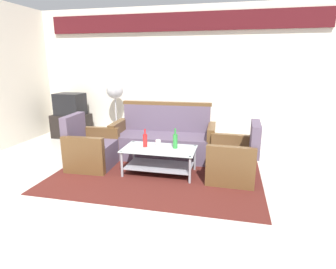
{
  "coord_description": "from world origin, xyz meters",
  "views": [
    {
      "loc": [
        1.12,
        -3.0,
        1.68
      ],
      "look_at": [
        0.24,
        0.83,
        0.65
      ],
      "focal_mm": 29.75,
      "sensor_mm": 36.0,
      "label": 1
    }
  ],
  "objects_px": {
    "coffee_table": "(159,157)",
    "cup": "(158,143)",
    "armchair_right": "(234,160)",
    "bottle_red": "(145,140)",
    "bottle_green": "(175,141)",
    "pedestal_fan": "(115,94)",
    "television": "(70,104)",
    "couch": "(164,140)",
    "armchair_left": "(91,150)",
    "tv_stand": "(72,126)"
  },
  "relations": [
    {
      "from": "coffee_table",
      "to": "cup",
      "type": "height_order",
      "value": "cup"
    },
    {
      "from": "armchair_right",
      "to": "bottle_red",
      "type": "xyz_separation_m",
      "value": [
        -1.34,
        -0.03,
        0.23
      ]
    },
    {
      "from": "cup",
      "to": "bottle_green",
      "type": "bearing_deg",
      "value": -8.04
    },
    {
      "from": "bottle_green",
      "to": "cup",
      "type": "relative_size",
      "value": 3.07
    },
    {
      "from": "bottle_green",
      "to": "pedestal_fan",
      "type": "xyz_separation_m",
      "value": [
        -1.66,
        1.65,
        0.49
      ]
    },
    {
      "from": "coffee_table",
      "to": "bottle_green",
      "type": "bearing_deg",
      "value": 15.89
    },
    {
      "from": "coffee_table",
      "to": "pedestal_fan",
      "type": "bearing_deg",
      "value": 129.82
    },
    {
      "from": "cup",
      "to": "pedestal_fan",
      "type": "xyz_separation_m",
      "value": [
        -1.38,
        1.61,
        0.55
      ]
    },
    {
      "from": "armchair_right",
      "to": "television",
      "type": "bearing_deg",
      "value": 67.63
    },
    {
      "from": "coffee_table",
      "to": "bottle_red",
      "type": "xyz_separation_m",
      "value": [
        -0.23,
        0.03,
        0.25
      ]
    },
    {
      "from": "armchair_right",
      "to": "coffee_table",
      "type": "distance_m",
      "value": 1.11
    },
    {
      "from": "coffee_table",
      "to": "television",
      "type": "relative_size",
      "value": 1.77
    },
    {
      "from": "bottle_red",
      "to": "armchair_right",
      "type": "bearing_deg",
      "value": 1.3
    },
    {
      "from": "couch",
      "to": "television",
      "type": "bearing_deg",
      "value": -22.43
    },
    {
      "from": "armchair_right",
      "to": "coffee_table",
      "type": "relative_size",
      "value": 0.77
    },
    {
      "from": "couch",
      "to": "bottle_green",
      "type": "bearing_deg",
      "value": 114.03
    },
    {
      "from": "bottle_green",
      "to": "pedestal_fan",
      "type": "height_order",
      "value": "pedestal_fan"
    },
    {
      "from": "armchair_right",
      "to": "bottle_green",
      "type": "relative_size",
      "value": 2.77
    },
    {
      "from": "television",
      "to": "pedestal_fan",
      "type": "bearing_deg",
      "value": -174.81
    },
    {
      "from": "armchair_right",
      "to": "pedestal_fan",
      "type": "bearing_deg",
      "value": 58.51
    },
    {
      "from": "armchair_left",
      "to": "bottle_green",
      "type": "relative_size",
      "value": 2.77
    },
    {
      "from": "pedestal_fan",
      "to": "television",
      "type": "bearing_deg",
      "value": -177.47
    },
    {
      "from": "coffee_table",
      "to": "bottle_green",
      "type": "relative_size",
      "value": 3.58
    },
    {
      "from": "tv_stand",
      "to": "television",
      "type": "relative_size",
      "value": 1.29
    },
    {
      "from": "couch",
      "to": "cup",
      "type": "distance_m",
      "value": 0.7
    },
    {
      "from": "armchair_left",
      "to": "pedestal_fan",
      "type": "xyz_separation_m",
      "value": [
        -0.26,
        1.67,
        0.73
      ]
    },
    {
      "from": "bottle_red",
      "to": "cup",
      "type": "relative_size",
      "value": 2.81
    },
    {
      "from": "armchair_right",
      "to": "coffee_table",
      "type": "xyz_separation_m",
      "value": [
        -1.11,
        -0.06,
        -0.02
      ]
    },
    {
      "from": "armchair_left",
      "to": "pedestal_fan",
      "type": "relative_size",
      "value": 0.67
    },
    {
      "from": "armchair_left",
      "to": "cup",
      "type": "xyz_separation_m",
      "value": [
        1.12,
        0.06,
        0.17
      ]
    },
    {
      "from": "coffee_table",
      "to": "tv_stand",
      "type": "distance_m",
      "value": 3.01
    },
    {
      "from": "armchair_left",
      "to": "armchair_right",
      "type": "bearing_deg",
      "value": 88.03
    },
    {
      "from": "armchair_left",
      "to": "television",
      "type": "bearing_deg",
      "value": -142.88
    },
    {
      "from": "cup",
      "to": "armchair_left",
      "type": "bearing_deg",
      "value": -176.98
    },
    {
      "from": "television",
      "to": "bottle_green",
      "type": "bearing_deg",
      "value": 152.33
    },
    {
      "from": "bottle_red",
      "to": "pedestal_fan",
      "type": "bearing_deg",
      "value": 125.42
    },
    {
      "from": "armchair_right",
      "to": "coffee_table",
      "type": "bearing_deg",
      "value": 94.76
    },
    {
      "from": "tv_stand",
      "to": "pedestal_fan",
      "type": "relative_size",
      "value": 0.63
    },
    {
      "from": "coffee_table",
      "to": "cup",
      "type": "distance_m",
      "value": 0.22
    },
    {
      "from": "tv_stand",
      "to": "pedestal_fan",
      "type": "bearing_deg",
      "value": 2.66
    },
    {
      "from": "couch",
      "to": "tv_stand",
      "type": "bearing_deg",
      "value": -22.38
    },
    {
      "from": "armchair_right",
      "to": "bottle_red",
      "type": "bearing_deg",
      "value": 92.91
    },
    {
      "from": "armchair_right",
      "to": "television",
      "type": "xyz_separation_m",
      "value": [
        -3.61,
        1.61,
        0.47
      ]
    },
    {
      "from": "bottle_red",
      "to": "television",
      "type": "height_order",
      "value": "television"
    },
    {
      "from": "couch",
      "to": "armchair_right",
      "type": "height_order",
      "value": "couch"
    },
    {
      "from": "cup",
      "to": "television",
      "type": "distance_m",
      "value": 2.93
    },
    {
      "from": "armchair_left",
      "to": "television",
      "type": "relative_size",
      "value": 1.37
    },
    {
      "from": "television",
      "to": "cup",
      "type": "bearing_deg",
      "value": 150.23
    },
    {
      "from": "bottle_green",
      "to": "television",
      "type": "relative_size",
      "value": 0.5
    },
    {
      "from": "television",
      "to": "armchair_right",
      "type": "bearing_deg",
      "value": 158.69
    }
  ]
}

